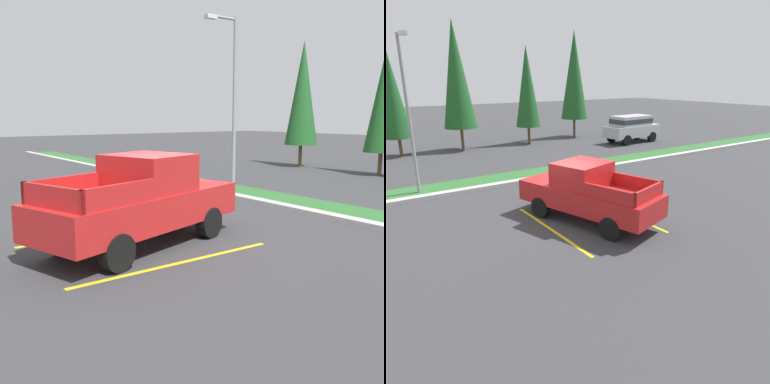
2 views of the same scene
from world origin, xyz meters
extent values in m
plane|color=#38383A|center=(0.00, 0.00, 0.00)|extent=(120.00, 120.00, 0.00)
cube|color=yellow|center=(-1.09, -0.88, 0.00)|extent=(0.12, 4.80, 0.01)
cube|color=yellow|center=(2.01, -0.88, 0.00)|extent=(0.12, 4.80, 0.01)
cube|color=#B2B2AD|center=(0.00, 5.00, 0.07)|extent=(56.00, 0.40, 0.15)
cube|color=#2D662D|center=(0.00, 6.10, 0.03)|extent=(56.00, 1.80, 0.06)
cylinder|color=black|center=(-0.80, 0.36, 0.38)|extent=(0.49, 0.81, 0.76)
cylinder|color=black|center=(0.83, 0.85, 0.38)|extent=(0.49, 0.81, 0.76)
cylinder|color=black|center=(0.10, -2.61, 0.38)|extent=(0.49, 0.81, 0.76)
cylinder|color=black|center=(1.72, -2.12, 0.38)|extent=(0.49, 0.81, 0.76)
cube|color=red|center=(0.46, -0.88, 0.88)|extent=(3.32, 5.53, 0.76)
cube|color=red|center=(0.38, -0.60, 1.68)|extent=(2.15, 2.04, 0.84)
cube|color=#2D3842|center=(0.14, 0.19, 1.73)|extent=(1.57, 0.52, 0.63)
cube|color=red|center=(0.07, -2.52, 1.48)|extent=(0.64, 1.85, 0.44)
cube|color=red|center=(1.69, -2.03, 1.48)|extent=(0.64, 1.85, 0.44)
cube|color=red|center=(1.14, -3.13, 1.48)|extent=(1.75, 0.61, 0.44)
cube|color=silver|center=(-0.27, 1.56, 0.64)|extent=(1.77, 0.67, 0.28)
cylinder|color=gray|center=(-3.97, 5.90, 3.31)|extent=(0.14, 0.14, 6.63)
cylinder|color=gray|center=(-3.97, 5.30, 6.53)|extent=(0.10, 1.20, 0.10)
cube|color=silver|center=(-3.97, 4.70, 6.49)|extent=(0.24, 0.44, 0.14)
cylinder|color=brown|center=(-8.35, 15.08, 0.65)|extent=(0.20, 0.20, 1.30)
cone|color=#1E5623|center=(-8.35, 15.08, 4.27)|extent=(1.88, 1.88, 5.94)
cylinder|color=brown|center=(-3.25, 15.10, 0.59)|extent=(0.20, 0.20, 1.18)
cone|color=#1E5623|center=(-3.25, 15.10, 3.87)|extent=(1.71, 1.71, 5.38)
camera|label=1|loc=(9.24, -5.89, 2.96)|focal=42.04mm
camera|label=2|loc=(-6.62, -10.73, 4.92)|focal=33.68mm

